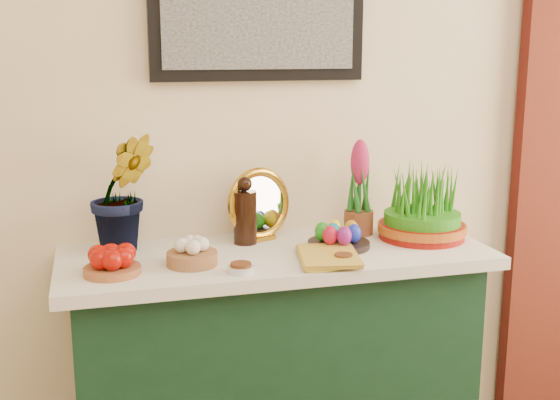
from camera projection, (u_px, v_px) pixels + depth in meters
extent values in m
cube|color=#FAE8BC|center=(315.00, 103.00, 2.49)|extent=(4.00, 0.04, 2.70)
cube|color=#12331E|center=(276.00, 381.00, 2.40)|extent=(1.30, 0.45, 0.85)
cube|color=white|center=(276.00, 256.00, 2.31)|extent=(1.40, 0.55, 0.04)
imported|color=#1E651E|center=(122.00, 174.00, 2.24)|extent=(0.28, 0.25, 0.52)
cylinder|color=#97552E|center=(112.00, 270.00, 2.06)|extent=(0.22, 0.22, 0.02)
cylinder|color=#9F6A40|center=(192.00, 258.00, 2.15)|extent=(0.16, 0.16, 0.04)
cylinder|color=black|center=(245.00, 217.00, 2.37)|extent=(0.08, 0.08, 0.18)
sphere|color=black|center=(245.00, 184.00, 2.34)|extent=(0.05, 0.05, 0.05)
cube|color=#B88922|center=(260.00, 238.00, 2.42)|extent=(0.11, 0.08, 0.02)
torus|color=#B88922|center=(259.00, 204.00, 2.41)|extent=(0.25, 0.14, 0.25)
cylinder|color=silver|center=(259.00, 204.00, 2.41)|extent=(0.19, 0.09, 0.19)
imported|color=gold|center=(299.00, 256.00, 2.18)|extent=(0.21, 0.27, 0.03)
cylinder|color=silver|center=(241.00, 269.00, 2.07)|extent=(0.08, 0.08, 0.02)
cylinder|color=#592D14|center=(241.00, 265.00, 2.07)|extent=(0.06, 0.06, 0.01)
cylinder|color=silver|center=(343.00, 260.00, 2.17)|extent=(0.07, 0.07, 0.02)
cylinder|color=#592D14|center=(344.00, 256.00, 2.17)|extent=(0.06, 0.06, 0.01)
cylinder|color=black|center=(339.00, 244.00, 2.34)|extent=(0.26, 0.26, 0.02)
ellipsoid|color=#B81231|center=(330.00, 235.00, 2.29)|extent=(0.05, 0.05, 0.06)
ellipsoid|color=#1B2BBE|center=(354.00, 233.00, 2.31)|extent=(0.05, 0.05, 0.06)
ellipsoid|color=yellow|center=(335.00, 229.00, 2.37)|extent=(0.05, 0.05, 0.06)
ellipsoid|color=#1F901A|center=(322.00, 231.00, 2.33)|extent=(0.05, 0.05, 0.06)
ellipsoid|color=orange|center=(351.00, 229.00, 2.36)|extent=(0.05, 0.05, 0.06)
ellipsoid|color=#841879|center=(344.00, 236.00, 2.28)|extent=(0.05, 0.05, 0.06)
ellipsoid|color=#0C7B98|center=(333.00, 232.00, 2.32)|extent=(0.05, 0.05, 0.06)
cylinder|color=brown|center=(358.00, 222.00, 2.50)|extent=(0.10, 0.10, 0.09)
ellipsoid|color=#C9285E|center=(360.00, 162.00, 2.45)|extent=(0.07, 0.07, 0.16)
cylinder|color=maroon|center=(422.00, 231.00, 2.45)|extent=(0.29, 0.29, 0.05)
cylinder|color=maroon|center=(422.00, 228.00, 2.44)|extent=(0.31, 0.31, 0.03)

